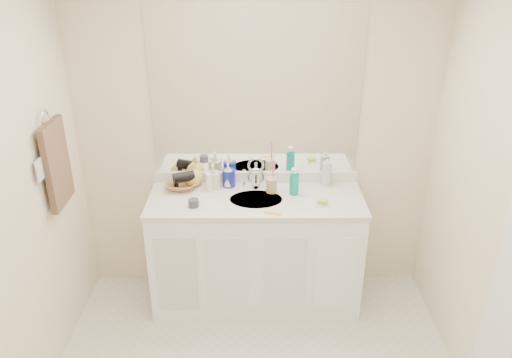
% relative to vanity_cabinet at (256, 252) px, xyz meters
% --- Properties ---
extents(wall_back, '(2.60, 0.02, 2.40)m').
position_rel_vanity_cabinet_xyz_m(wall_back, '(0.00, 0.28, 0.77)').
color(wall_back, '#F4E4BF').
rests_on(wall_back, floor).
extents(vanity_cabinet, '(1.50, 0.55, 0.85)m').
position_rel_vanity_cabinet_xyz_m(vanity_cabinet, '(0.00, 0.00, 0.00)').
color(vanity_cabinet, white).
rests_on(vanity_cabinet, floor).
extents(countertop, '(1.52, 0.57, 0.03)m').
position_rel_vanity_cabinet_xyz_m(countertop, '(0.00, 0.00, 0.44)').
color(countertop, silver).
rests_on(countertop, vanity_cabinet).
extents(backsplash, '(1.52, 0.03, 0.08)m').
position_rel_vanity_cabinet_xyz_m(backsplash, '(0.00, 0.26, 0.50)').
color(backsplash, white).
rests_on(backsplash, countertop).
extents(sink_basin, '(0.37, 0.37, 0.02)m').
position_rel_vanity_cabinet_xyz_m(sink_basin, '(0.00, -0.02, 0.44)').
color(sink_basin, '#B5AA9F').
rests_on(sink_basin, countertop).
extents(faucet, '(0.02, 0.02, 0.11)m').
position_rel_vanity_cabinet_xyz_m(faucet, '(0.00, 0.16, 0.51)').
color(faucet, silver).
rests_on(faucet, countertop).
extents(mirror, '(1.48, 0.01, 1.20)m').
position_rel_vanity_cabinet_xyz_m(mirror, '(0.00, 0.27, 1.14)').
color(mirror, white).
rests_on(mirror, wall_back).
extents(blue_mug, '(0.10, 0.10, 0.13)m').
position_rel_vanity_cabinet_xyz_m(blue_mug, '(-0.20, 0.19, 0.52)').
color(blue_mug, navy).
rests_on(blue_mug, countertop).
extents(tan_cup, '(0.08, 0.08, 0.11)m').
position_rel_vanity_cabinet_xyz_m(tan_cup, '(0.11, 0.09, 0.51)').
color(tan_cup, '#C5AC8B').
rests_on(tan_cup, countertop).
extents(toothbrush, '(0.02, 0.04, 0.21)m').
position_rel_vanity_cabinet_xyz_m(toothbrush, '(0.12, 0.09, 0.60)').
color(toothbrush, '#FF43B0').
rests_on(toothbrush, tan_cup).
extents(mouthwash_bottle, '(0.08, 0.08, 0.16)m').
position_rel_vanity_cabinet_xyz_m(mouthwash_bottle, '(0.27, 0.06, 0.53)').
color(mouthwash_bottle, '#0C918B').
rests_on(mouthwash_bottle, countertop).
extents(clear_pump_bottle, '(0.08, 0.08, 0.18)m').
position_rel_vanity_cabinet_xyz_m(clear_pump_bottle, '(0.52, 0.20, 0.55)').
color(clear_pump_bottle, silver).
rests_on(clear_pump_bottle, countertop).
extents(soap_dish, '(0.09, 0.07, 0.01)m').
position_rel_vanity_cabinet_xyz_m(soap_dish, '(0.46, -0.11, 0.46)').
color(soap_dish, white).
rests_on(soap_dish, countertop).
extents(green_soap, '(0.08, 0.06, 0.02)m').
position_rel_vanity_cabinet_xyz_m(green_soap, '(0.46, -0.11, 0.48)').
color(green_soap, '#9BCE32').
rests_on(green_soap, soap_dish).
extents(orange_comb, '(0.12, 0.05, 0.00)m').
position_rel_vanity_cabinet_xyz_m(orange_comb, '(0.11, -0.23, 0.46)').
color(orange_comb, orange).
rests_on(orange_comb, countertop).
extents(dark_jar, '(0.08, 0.08, 0.05)m').
position_rel_vanity_cabinet_xyz_m(dark_jar, '(-0.42, -0.12, 0.48)').
color(dark_jar, '#36353C').
rests_on(dark_jar, countertop).
extents(extra_white_bottle, '(0.05, 0.05, 0.14)m').
position_rel_vanity_cabinet_xyz_m(extra_white_bottle, '(-0.34, 0.11, 0.52)').
color(extra_white_bottle, white).
rests_on(extra_white_bottle, countertop).
extents(soap_bottle_white, '(0.07, 0.08, 0.18)m').
position_rel_vanity_cabinet_xyz_m(soap_bottle_white, '(-0.20, 0.17, 0.55)').
color(soap_bottle_white, silver).
rests_on(soap_bottle_white, countertop).
extents(soap_bottle_cream, '(0.10, 0.10, 0.19)m').
position_rel_vanity_cabinet_xyz_m(soap_bottle_cream, '(-0.31, 0.15, 0.55)').
color(soap_bottle_cream, beige).
rests_on(soap_bottle_cream, countertop).
extents(soap_bottle_yellow, '(0.16, 0.16, 0.18)m').
position_rel_vanity_cabinet_xyz_m(soap_bottle_yellow, '(-0.46, 0.21, 0.54)').
color(soap_bottle_yellow, '#E7BF59').
rests_on(soap_bottle_yellow, countertop).
extents(wicker_basket, '(0.23, 0.23, 0.06)m').
position_rel_vanity_cabinet_xyz_m(wicker_basket, '(-0.54, 0.15, 0.48)').
color(wicker_basket, olive).
rests_on(wicker_basket, countertop).
extents(hair_dryer, '(0.17, 0.13, 0.08)m').
position_rel_vanity_cabinet_xyz_m(hair_dryer, '(-0.52, 0.15, 0.54)').
color(hair_dryer, black).
rests_on(hair_dryer, wicker_basket).
extents(towel_ring, '(0.01, 0.11, 0.11)m').
position_rel_vanity_cabinet_xyz_m(towel_ring, '(-1.27, -0.25, 1.12)').
color(towel_ring, silver).
rests_on(towel_ring, wall_left).
extents(hand_towel, '(0.04, 0.32, 0.55)m').
position_rel_vanity_cabinet_xyz_m(hand_towel, '(-1.25, -0.25, 0.82)').
color(hand_towel, '#3F2D22').
rests_on(hand_towel, towel_ring).
extents(switch_plate, '(0.01, 0.08, 0.13)m').
position_rel_vanity_cabinet_xyz_m(switch_plate, '(-1.27, -0.45, 0.88)').
color(switch_plate, silver).
rests_on(switch_plate, wall_left).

